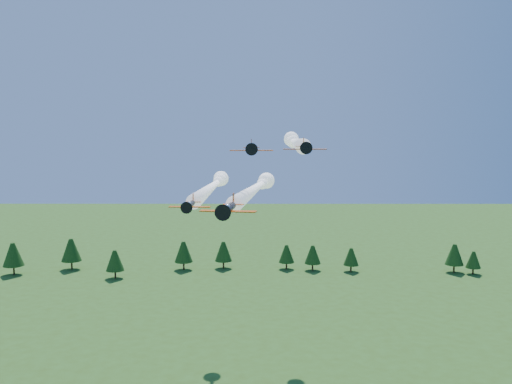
{
  "coord_description": "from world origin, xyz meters",
  "views": [
    {
      "loc": [
        2.57,
        -90.1,
        51.48
      ],
      "look_at": [
        2.37,
        0.0,
        41.47
      ],
      "focal_mm": 40.0,
      "sensor_mm": 36.0,
      "label": 1
    }
  ],
  "objects_px": {
    "plane_lead": "(256,188)",
    "plane_left": "(213,186)",
    "plane_right": "(295,142)",
    "plane_slot": "(251,149)"
  },
  "relations": [
    {
      "from": "plane_left",
      "to": "plane_right",
      "type": "xyz_separation_m",
      "value": [
        17.5,
        0.67,
        9.29
      ]
    },
    {
      "from": "plane_right",
      "to": "plane_slot",
      "type": "bearing_deg",
      "value": -109.73
    },
    {
      "from": "plane_slot",
      "to": "plane_left",
      "type": "bearing_deg",
      "value": 109.4
    },
    {
      "from": "plane_lead",
      "to": "plane_left",
      "type": "bearing_deg",
      "value": 144.7
    },
    {
      "from": "plane_lead",
      "to": "plane_slot",
      "type": "bearing_deg",
      "value": -85.46
    },
    {
      "from": "plane_right",
      "to": "plane_slot",
      "type": "relative_size",
      "value": 7.39
    },
    {
      "from": "plane_left",
      "to": "plane_right",
      "type": "distance_m",
      "value": 19.83
    },
    {
      "from": "plane_left",
      "to": "plane_slot",
      "type": "xyz_separation_m",
      "value": [
        8.47,
        -22.98,
        8.77
      ]
    },
    {
      "from": "plane_right",
      "to": "plane_slot",
      "type": "distance_m",
      "value": 25.33
    },
    {
      "from": "plane_right",
      "to": "plane_slot",
      "type": "xyz_separation_m",
      "value": [
        -9.04,
        -23.65,
        -0.52
      ]
    }
  ]
}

